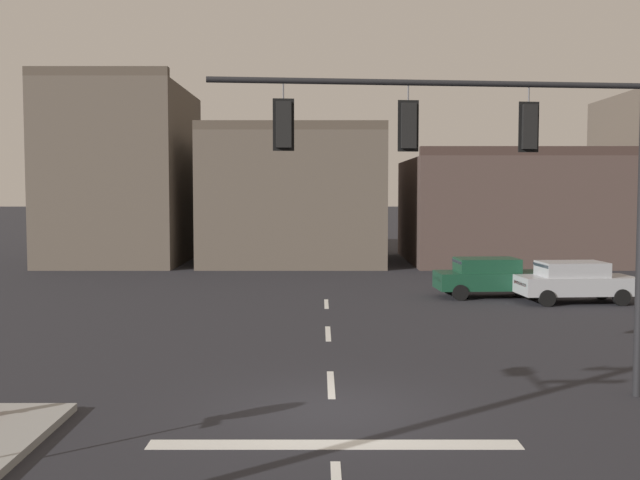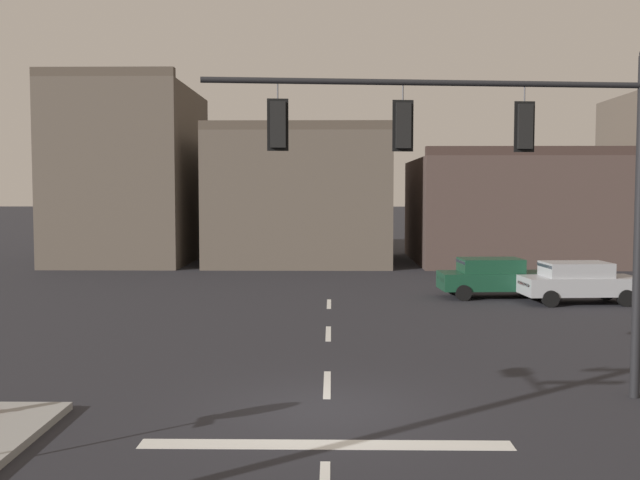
{
  "view_description": "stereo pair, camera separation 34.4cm",
  "coord_description": "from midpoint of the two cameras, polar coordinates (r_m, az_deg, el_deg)",
  "views": [
    {
      "loc": [
        -0.25,
        -14.51,
        4.33
      ],
      "look_at": [
        -0.19,
        3.9,
        3.13
      ],
      "focal_mm": 41.94,
      "sensor_mm": 36.0,
      "label": 1
    },
    {
      "loc": [
        0.1,
        -14.51,
        4.33
      ],
      "look_at": [
        -0.19,
        3.9,
        3.13
      ],
      "focal_mm": 41.94,
      "sensor_mm": 36.0,
      "label": 2
    }
  ],
  "objects": [
    {
      "name": "ground_plane",
      "position": [
        15.15,
        1.17,
        -12.88
      ],
      "size": [
        400.0,
        400.0,
        0.0
      ],
      "primitive_type": "plane",
      "color": "#232328"
    },
    {
      "name": "stop_bar_paint",
      "position": [
        13.24,
        1.21,
        -15.34
      ],
      "size": [
        6.4,
        0.5,
        0.01
      ],
      "primitive_type": "cube",
      "color": "silver",
      "rests_on": "ground"
    },
    {
      "name": "lane_centreline",
      "position": [
        17.07,
        1.13,
        -10.95
      ],
      "size": [
        0.16,
        26.4,
        0.01
      ],
      "color": "silver",
      "rests_on": "ground"
    },
    {
      "name": "signal_mast_near_side",
      "position": [
        15.72,
        14.44,
        6.0
      ],
      "size": [
        9.04,
        1.1,
        7.23
      ],
      "color": "black",
      "rests_on": "ground"
    },
    {
      "name": "car_lot_nearside",
      "position": [
        30.59,
        19.42,
        -3.0
      ],
      "size": [
        4.56,
        2.18,
        1.61
      ],
      "color": "#9EA0A5",
      "rests_on": "ground"
    },
    {
      "name": "car_lot_middle",
      "position": [
        31.29,
        13.37,
        -2.74
      ],
      "size": [
        4.54,
        2.12,
        1.61
      ],
      "color": "#143D28",
      "rests_on": "ground"
    },
    {
      "name": "building_row",
      "position": [
        47.24,
        13.58,
        3.89
      ],
      "size": [
        52.68,
        12.34,
        11.05
      ],
      "color": "brown",
      "rests_on": "ground"
    }
  ]
}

